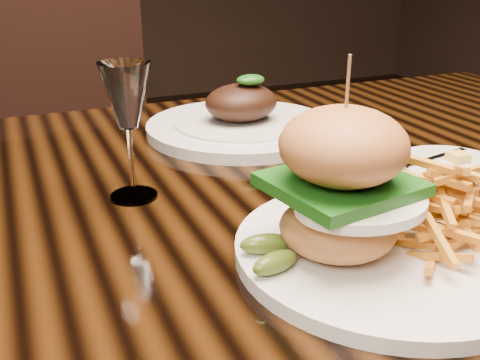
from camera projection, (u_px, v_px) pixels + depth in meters
name	position (u px, v px, depth m)	size (l,w,h in m)	color
dining_table	(247.00, 230.00, 0.78)	(1.60, 0.90, 0.75)	black
burger_plate	(388.00, 208.00, 0.54)	(0.31, 0.30, 0.20)	silver
side_saucer	(451.00, 165.00, 0.79)	(0.15, 0.15, 0.02)	silver
ramekin	(321.00, 141.00, 0.86)	(0.07, 0.07, 0.03)	silver
wine_glass	(127.00, 101.00, 0.65)	(0.06, 0.06, 0.17)	white
far_dish	(241.00, 122.00, 0.94)	(0.32, 0.32, 0.10)	silver
chair_far	(82.00, 144.00, 1.55)	(0.51, 0.52, 0.95)	black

